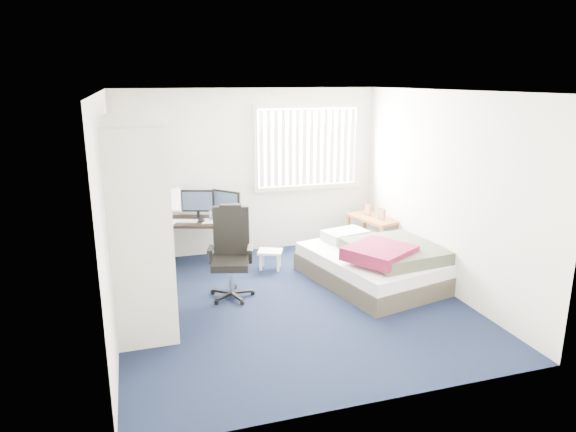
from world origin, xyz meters
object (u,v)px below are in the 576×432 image
Objects in this scene: desk at (194,217)px; office_chair at (231,262)px; bed at (376,263)px; nightstand at (373,221)px.

desk is 1.29× the size of office_chair.
bed is (2.19, -1.45, -0.44)m from desk.
desk is 0.70× the size of bed.
nightstand is (2.67, -0.36, -0.20)m from desk.
office_chair reaches higher than bed.
office_chair is 1.24× the size of nightstand.
desk reaches higher than nightstand.
nightstand reaches higher than bed.
nightstand is 0.44× the size of bed.
nightstand is at bearing -7.77° from desk.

